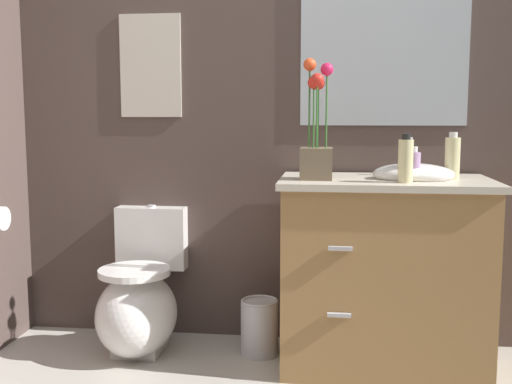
# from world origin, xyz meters

# --- Properties ---
(wall_back) EXTENTS (4.50, 0.05, 2.50)m
(wall_back) POSITION_xyz_m (0.20, 1.64, 1.25)
(wall_back) COLOR #4C3D38
(wall_back) RESTS_ON ground_plane
(toilet) EXTENTS (0.38, 0.59, 0.69)m
(toilet) POSITION_xyz_m (-0.76, 1.34, 0.24)
(toilet) COLOR white
(toilet) RESTS_ON ground_plane
(vanity_cabinet) EXTENTS (0.94, 0.56, 1.05)m
(vanity_cabinet) POSITION_xyz_m (0.40, 1.31, 0.45)
(vanity_cabinet) COLOR #9E7242
(vanity_cabinet) RESTS_ON ground_plane
(flower_vase) EXTENTS (0.14, 0.14, 0.53)m
(flower_vase) POSITION_xyz_m (0.09, 1.24, 1.03)
(flower_vase) COLOR brown
(flower_vase) RESTS_ON vanity_cabinet
(soap_bottle) EXTENTS (0.06, 0.06, 0.15)m
(soap_bottle) POSITION_xyz_m (0.51, 1.25, 0.93)
(soap_bottle) COLOR #B28CBF
(soap_bottle) RESTS_ON vanity_cabinet
(lotion_bottle) EXTENTS (0.06, 0.06, 0.21)m
(lotion_bottle) POSITION_xyz_m (0.47, 1.15, 0.96)
(lotion_bottle) COLOR beige
(lotion_bottle) RESTS_ON vanity_cabinet
(hand_wash_bottle) EXTENTS (0.07, 0.07, 0.21)m
(hand_wash_bottle) POSITION_xyz_m (0.69, 1.34, 0.96)
(hand_wash_bottle) COLOR beige
(hand_wash_bottle) RESTS_ON vanity_cabinet
(trash_bin) EXTENTS (0.18, 0.18, 0.27)m
(trash_bin) POSITION_xyz_m (-0.17, 1.37, 0.14)
(trash_bin) COLOR #B7B7BC
(trash_bin) RESTS_ON ground_plane
(wall_poster) EXTENTS (0.31, 0.01, 0.51)m
(wall_poster) POSITION_xyz_m (-0.76, 1.61, 1.40)
(wall_poster) COLOR beige
(wall_mirror) EXTENTS (0.80, 0.01, 0.70)m
(wall_mirror) POSITION_xyz_m (0.40, 1.61, 1.45)
(wall_mirror) COLOR #B2BCC6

